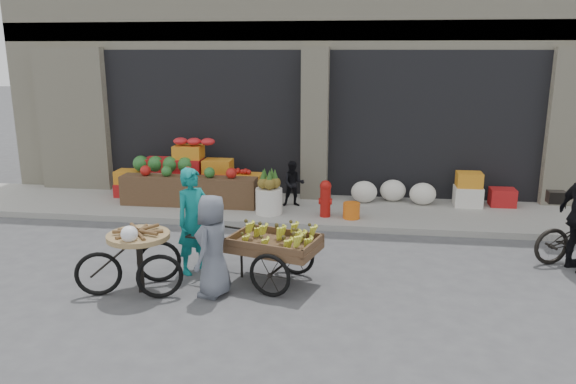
# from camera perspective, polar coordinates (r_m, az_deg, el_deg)

# --- Properties ---
(ground) EXTENTS (80.00, 80.00, 0.00)m
(ground) POSITION_cam_1_polar(r_m,az_deg,el_deg) (7.57, -0.99, -10.99)
(ground) COLOR #424244
(ground) RESTS_ON ground
(sidewalk) EXTENTS (18.00, 2.20, 0.12)m
(sidewalk) POSITION_cam_1_polar(r_m,az_deg,el_deg) (11.37, 2.23, -1.91)
(sidewalk) COLOR gray
(sidewalk) RESTS_ON ground
(building) EXTENTS (14.00, 6.45, 7.00)m
(building) POSITION_cam_1_polar(r_m,az_deg,el_deg) (14.83, 3.97, 14.82)
(building) COLOR beige
(building) RESTS_ON ground
(fruit_display) EXTENTS (3.10, 1.12, 1.24)m
(fruit_display) POSITION_cam_1_polar(r_m,az_deg,el_deg) (11.97, -9.51, 1.76)
(fruit_display) COLOR #AF1819
(fruit_display) RESTS_ON sidewalk
(pineapple_bin) EXTENTS (0.52, 0.52, 0.50)m
(pineapple_bin) POSITION_cam_1_polar(r_m,az_deg,el_deg) (10.90, -1.94, -0.92)
(pineapple_bin) COLOR silver
(pineapple_bin) RESTS_ON sidewalk
(fire_hydrant) EXTENTS (0.22, 0.22, 0.71)m
(fire_hydrant) POSITION_cam_1_polar(r_m,az_deg,el_deg) (10.69, 3.82, -0.52)
(fire_hydrant) COLOR #A5140F
(fire_hydrant) RESTS_ON sidewalk
(orange_bucket) EXTENTS (0.32, 0.32, 0.30)m
(orange_bucket) POSITION_cam_1_polar(r_m,az_deg,el_deg) (10.68, 6.46, -1.89)
(orange_bucket) COLOR orange
(orange_bucket) RESTS_ON sidewalk
(right_bay_goods) EXTENTS (3.35, 0.60, 0.70)m
(right_bay_goods) POSITION_cam_1_polar(r_m,az_deg,el_deg) (11.90, 15.18, 0.07)
(right_bay_goods) COLOR silver
(right_bay_goods) RESTS_ON sidewalk
(seated_person) EXTENTS (0.51, 0.43, 0.93)m
(seated_person) POSITION_cam_1_polar(r_m,az_deg,el_deg) (11.37, 0.56, 0.84)
(seated_person) COLOR black
(seated_person) RESTS_ON sidewalk
(banana_cart) EXTENTS (2.19, 1.34, 0.86)m
(banana_cart) POSITION_cam_1_polar(r_m,az_deg,el_deg) (7.89, -1.68, -5.03)
(banana_cart) COLOR brown
(banana_cart) RESTS_ON ground
(vendor_woman) EXTENTS (0.65, 0.69, 1.58)m
(vendor_woman) POSITION_cam_1_polar(r_m,az_deg,el_deg) (8.35, -9.57, -2.91)
(vendor_woman) COLOR #0F7675
(vendor_woman) RESTS_ON ground
(tricycle_cart) EXTENTS (1.45, 1.09, 0.95)m
(tricycle_cart) POSITION_cam_1_polar(r_m,az_deg,el_deg) (7.89, -14.91, -5.98)
(tricycle_cart) COLOR #9E7F51
(tricycle_cart) RESTS_ON ground
(vendor_grey) EXTENTS (0.57, 0.75, 1.40)m
(vendor_grey) POSITION_cam_1_polar(r_m,az_deg,el_deg) (7.56, -7.65, -5.44)
(vendor_grey) COLOR slate
(vendor_grey) RESTS_ON ground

